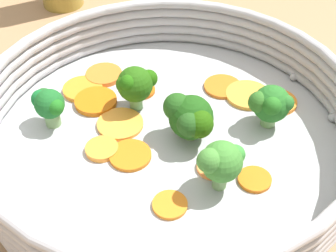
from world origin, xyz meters
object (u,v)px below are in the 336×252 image
(carrot_slice_7, at_px, (120,124))
(carrot_slice_11, at_px, (255,179))
(carrot_slice_10, at_px, (129,154))
(broccoli_floret_1, at_px, (270,104))
(carrot_slice_1, at_px, (107,73))
(carrot_slice_9, at_px, (213,167))
(carrot_slice_6, at_px, (96,101))
(broccoli_floret_0, at_px, (48,104))
(skillet, at_px, (168,142))
(carrot_slice_5, at_px, (83,89))
(carrot_slice_12, at_px, (102,149))
(carrot_slice_4, at_px, (223,87))
(carrot_slice_3, at_px, (141,90))
(broccoli_floret_3, at_px, (220,162))
(broccoli_floret_2, at_px, (136,84))
(carrot_slice_0, at_px, (251,97))
(carrot_slice_2, at_px, (278,102))
(broccoli_floret_4, at_px, (190,118))
(carrot_slice_8, at_px, (170,205))

(carrot_slice_7, xyz_separation_m, carrot_slice_11, (0.13, 0.06, -0.00))
(carrot_slice_7, relative_size, carrot_slice_10, 1.17)
(carrot_slice_7, distance_m, broccoli_floret_1, 0.15)
(carrot_slice_1, height_order, carrot_slice_9, carrot_slice_1)
(carrot_slice_1, height_order, carrot_slice_6, same)
(broccoli_floret_0, bearing_deg, carrot_slice_1, 113.07)
(skillet, relative_size, carrot_slice_5, 8.07)
(carrot_slice_1, distance_m, broccoli_floret_0, 0.10)
(carrot_slice_9, distance_m, broccoli_floret_1, 0.09)
(carrot_slice_12, distance_m, broccoli_floret_1, 0.17)
(carrot_slice_1, relative_size, carrot_slice_4, 1.00)
(carrot_slice_1, bearing_deg, carrot_slice_4, 43.64)
(carrot_slice_7, relative_size, broccoli_floret_1, 1.04)
(carrot_slice_1, relative_size, carrot_slice_3, 1.35)
(carrot_slice_3, bearing_deg, broccoli_floret_3, -7.91)
(broccoli_floret_1, height_order, broccoli_floret_2, broccoli_floret_2)
(carrot_slice_12, bearing_deg, carrot_slice_6, 154.66)
(carrot_slice_7, distance_m, carrot_slice_12, 0.04)
(carrot_slice_11, relative_size, broccoli_floret_1, 0.67)
(carrot_slice_3, distance_m, carrot_slice_11, 0.16)
(carrot_slice_3, xyz_separation_m, broccoli_floret_3, (0.15, -0.02, 0.03))
(carrot_slice_11, relative_size, broccoli_floret_2, 0.61)
(carrot_slice_0, bearing_deg, carrot_slice_10, -92.60)
(carrot_slice_1, bearing_deg, skillet, -1.96)
(skillet, height_order, carrot_slice_2, carrot_slice_2)
(broccoli_floret_1, bearing_deg, broccoli_floret_2, -138.30)
(carrot_slice_2, xyz_separation_m, carrot_slice_12, (-0.05, -0.18, 0.00))
(broccoli_floret_2, bearing_deg, carrot_slice_1, 177.76)
(carrot_slice_1, xyz_separation_m, broccoli_floret_3, (0.20, -0.01, 0.03))
(carrot_slice_9, height_order, broccoli_floret_1, broccoli_floret_1)
(broccoli_floret_3, bearing_deg, carrot_slice_12, -148.62)
(carrot_slice_6, distance_m, broccoli_floret_2, 0.05)
(carrot_slice_6, bearing_deg, carrot_slice_12, -25.34)
(carrot_slice_1, bearing_deg, carrot_slice_9, 1.49)
(carrot_slice_1, height_order, carrot_slice_3, carrot_slice_1)
(carrot_slice_5, relative_size, broccoli_floret_3, 0.87)
(skillet, bearing_deg, carrot_slice_12, -109.87)
(broccoli_floret_3, bearing_deg, carrot_slice_10, -151.53)
(carrot_slice_9, xyz_separation_m, broccoli_floret_0, (-0.14, -0.09, 0.02))
(carrot_slice_4, relative_size, carrot_slice_5, 0.95)
(carrot_slice_7, relative_size, carrot_slice_12, 1.48)
(carrot_slice_1, xyz_separation_m, carrot_slice_9, (0.18, 0.00, -0.00))
(skillet, bearing_deg, carrot_slice_9, 8.81)
(carrot_slice_9, height_order, broccoli_floret_4, broccoli_floret_4)
(carrot_slice_11, bearing_deg, carrot_slice_0, 137.81)
(broccoli_floret_1, bearing_deg, carrot_slice_6, -137.16)
(carrot_slice_2, relative_size, carrot_slice_12, 1.28)
(carrot_slice_10, distance_m, carrot_slice_12, 0.03)
(carrot_slice_8, relative_size, carrot_slice_12, 0.96)
(carrot_slice_0, height_order, carrot_slice_6, carrot_slice_6)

